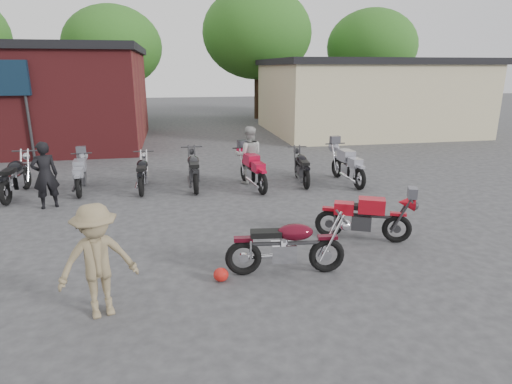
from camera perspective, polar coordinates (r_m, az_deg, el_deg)
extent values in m
plane|color=#343437|center=(7.72, 2.48, -9.40)|extent=(90.00, 90.00, 0.00)
cube|color=maroon|center=(22.07, -31.00, 10.52)|extent=(12.00, 8.00, 4.00)
cube|color=#C1B98A|center=(24.07, 14.30, 11.98)|extent=(10.00, 8.00, 3.50)
ellipsoid|color=#B41813|center=(7.08, -4.69, -10.93)|extent=(0.25, 0.25, 0.23)
imported|color=black|center=(11.58, -26.30, 2.02)|extent=(0.71, 0.61, 1.66)
imported|color=#ACACA8|center=(12.65, -0.96, 4.92)|extent=(0.89, 0.72, 1.71)
imported|color=#81704F|center=(6.25, -20.36, -8.66)|extent=(1.19, 0.90, 1.63)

